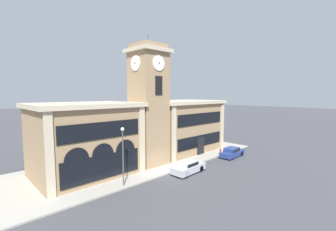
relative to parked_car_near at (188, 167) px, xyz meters
name	(u,v)px	position (x,y,z in m)	size (l,w,h in m)	color
ground_plane	(173,173)	(-1.13, 1.28, -0.74)	(300.00, 300.00, 0.00)	#424247
sidewalk_kerb	(141,161)	(-1.13, 7.42, -0.66)	(36.26, 12.27, 0.15)	#A39E93
clock_tower	(149,105)	(-1.14, 5.61, 6.82)	(4.47, 4.47, 16.21)	#9E7F5B
town_hall_left_wing	(86,139)	(-8.49, 7.60, 3.29)	(11.03, 8.53, 8.01)	#9E7F5B
town_hall_right_wing	(181,126)	(7.03, 7.61, 3.26)	(12.64, 8.53, 7.94)	#9E7F5B
parked_car_near	(188,167)	(0.00, 0.00, 0.00)	(4.37, 1.99, 1.40)	#B2B7C1
parked_car_mid	(232,152)	(9.54, 0.00, -0.03)	(4.42, 1.91, 1.35)	navy
street_lamp	(123,148)	(-7.41, 1.81, 3.15)	(0.36, 0.36, 5.68)	#4C4C51
fire_hydrant	(220,151)	(9.11, 1.62, -0.17)	(0.22, 0.22, 0.87)	red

